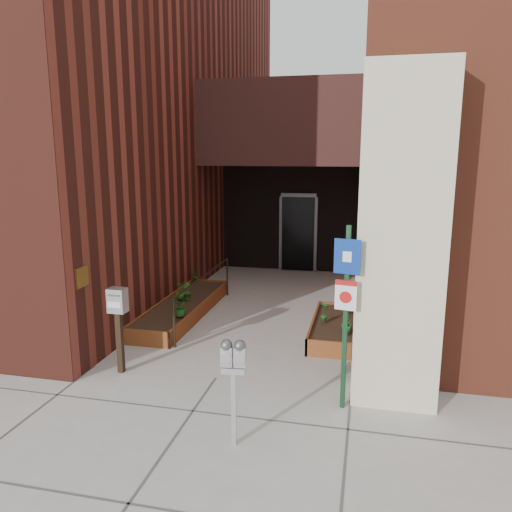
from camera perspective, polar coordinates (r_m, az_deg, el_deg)
The scene contains 15 objects.
ground at distance 7.71m, azimuth -4.65°, elevation -13.74°, with size 80.00×80.00×0.00m, color #9E9991.
architecture at distance 13.82m, azimuth 3.27°, elevation 18.66°, with size 20.00×14.60×10.00m.
planter_left at distance 10.52m, azimuth -8.34°, elevation -5.98°, with size 0.90×3.60×0.30m.
planter_right at distance 9.40m, azimuth 8.91°, elevation -8.18°, with size 0.80×2.20×0.30m.
handrail at distance 10.14m, azimuth -5.91°, elevation -2.98°, with size 0.04×3.34×0.90m.
parking_meter at distance 5.71m, azimuth -2.61°, elevation -12.26°, with size 0.29×0.15×1.28m.
sign_post at distance 6.43m, azimuth 10.25°, elevation -4.85°, with size 0.33×0.11×2.44m.
payment_dropbox at distance 7.81m, azimuth -15.48°, elevation -6.21°, with size 0.27×0.21×1.33m.
shrub_left_a at distance 9.52m, azimuth -8.66°, elevation -5.75°, with size 0.31×0.31×0.35m, color #1E5B1A.
shrub_left_b at distance 10.54m, azimuth -7.90°, elevation -4.01°, with size 0.19×0.19×0.34m, color #245518.
shrub_left_c at distance 10.57m, azimuth -8.63°, elevation -3.92°, with size 0.21×0.21×0.37m, color #20601B.
shrub_left_d at distance 11.97m, azimuth -6.99°, elevation -1.96°, with size 0.20×0.20×0.39m, color #205317.
shrub_right_a at distance 8.71m, azimuth 10.35°, elevation -7.51°, with size 0.19×0.19×0.34m, color #1B6021.
shrub_right_b at distance 9.18m, azimuth 7.84°, elevation -6.30°, with size 0.20×0.20×0.37m, color #195A1F.
shrub_right_c at distance 9.82m, azimuth 10.54°, elevation -5.44°, with size 0.26×0.26×0.29m, color #235618.
Camera 1 is at (2.13, -6.63, 3.31)m, focal length 35.00 mm.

